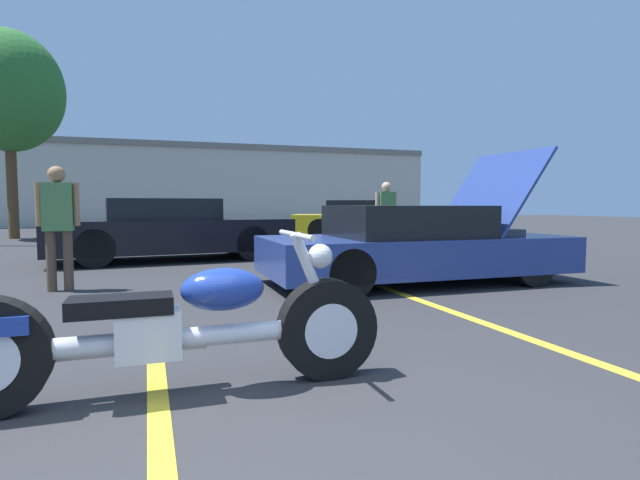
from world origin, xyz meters
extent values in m
cube|color=yellow|center=(0.03, 1.61, 0.00)|extent=(0.12, 5.59, 0.01)
cube|color=yellow|center=(3.01, 1.61, 0.00)|extent=(0.12, 5.59, 0.01)
cube|color=beige|center=(0.00, 27.39, 2.20)|extent=(32.00, 4.00, 4.40)
cube|color=slate|center=(0.00, 27.39, 4.25)|extent=(32.00, 4.20, 0.30)
cylinder|color=brown|center=(-4.15, 16.98, 1.66)|extent=(0.32, 0.32, 3.32)
ellipsoid|color=#2D702D|center=(-4.15, 16.98, 4.78)|extent=(3.38, 3.38, 3.89)
cylinder|color=black|center=(1.09, 1.23, 0.32)|extent=(0.65, 0.16, 0.65)
cylinder|color=silver|center=(1.09, 1.23, 0.32)|extent=(0.36, 0.17, 0.36)
cylinder|color=silver|center=(0.13, 1.23, 0.34)|extent=(1.63, 0.13, 0.12)
cube|color=silver|center=(-0.01, 1.23, 0.38)|extent=(0.36, 0.24, 0.28)
ellipsoid|color=navy|center=(0.42, 1.23, 0.62)|extent=(0.50, 0.28, 0.26)
cube|color=black|center=(-0.16, 1.23, 0.56)|extent=(0.57, 0.26, 0.10)
cylinder|color=silver|center=(0.99, 1.23, 0.65)|extent=(0.31, 0.07, 0.63)
cylinder|color=silver|center=(0.88, 1.23, 0.94)|extent=(0.04, 0.70, 0.04)
sphere|color=silver|center=(1.04, 1.23, 0.80)|extent=(0.16, 0.16, 0.16)
cylinder|color=silver|center=(-0.30, 1.34, 0.28)|extent=(1.25, 0.09, 0.09)
cube|color=navy|center=(3.65, 4.54, 0.42)|extent=(4.38, 1.91, 0.50)
cube|color=black|center=(3.48, 4.54, 0.89)|extent=(1.98, 1.69, 0.44)
cylinder|color=black|center=(5.00, 3.70, 0.30)|extent=(0.61, 0.23, 0.61)
cylinder|color=black|center=(5.02, 5.34, 0.30)|extent=(0.61, 0.23, 0.61)
cylinder|color=black|center=(2.29, 3.73, 0.30)|extent=(0.61, 0.23, 0.61)
cylinder|color=black|center=(2.31, 5.37, 0.30)|extent=(0.61, 0.23, 0.61)
cube|color=navy|center=(4.90, 4.52, 1.30)|extent=(0.93, 1.72, 1.27)
cube|color=#4C4C51|center=(4.85, 4.52, 0.63)|extent=(0.61, 1.03, 0.28)
cube|color=black|center=(0.47, 8.78, 0.51)|extent=(4.80, 2.26, 0.64)
cube|color=black|center=(0.29, 8.77, 1.04)|extent=(2.23, 1.85, 0.41)
cylinder|color=black|center=(1.98, 8.08, 0.35)|extent=(0.72, 0.28, 0.70)
cylinder|color=black|center=(1.84, 9.73, 0.35)|extent=(0.72, 0.28, 0.70)
cylinder|color=black|center=(-0.89, 7.84, 0.35)|extent=(0.72, 0.28, 0.70)
cylinder|color=black|center=(-1.04, 9.48, 0.35)|extent=(0.72, 0.28, 0.70)
cube|color=yellow|center=(6.50, 12.58, 0.50)|extent=(4.87, 3.38, 0.61)
cube|color=black|center=(6.33, 12.65, 1.03)|extent=(2.50, 2.26, 0.45)
cylinder|color=black|center=(7.50, 11.32, 0.35)|extent=(0.73, 0.47, 0.70)
cylinder|color=black|center=(8.09, 12.77, 0.35)|extent=(0.73, 0.47, 0.70)
cylinder|color=black|center=(4.90, 12.40, 0.35)|extent=(0.73, 0.47, 0.70)
cylinder|color=black|center=(5.50, 13.84, 0.35)|extent=(0.73, 0.47, 0.70)
cylinder|color=brown|center=(-1.20, 5.44, 0.39)|extent=(0.12, 0.12, 0.79)
cylinder|color=brown|center=(-1.00, 5.44, 0.39)|extent=(0.12, 0.12, 0.79)
cube|color=#4C7F47|center=(-1.10, 5.44, 1.10)|extent=(0.36, 0.20, 0.62)
cylinder|color=#9E704C|center=(-1.32, 5.44, 1.13)|extent=(0.08, 0.08, 0.56)
cylinder|color=#9E704C|center=(-0.88, 5.44, 1.13)|extent=(0.08, 0.08, 0.56)
sphere|color=#9E704C|center=(-1.10, 5.44, 1.52)|extent=(0.21, 0.21, 0.21)
cylinder|color=gray|center=(4.83, 8.03, 0.39)|extent=(0.12, 0.12, 0.78)
cylinder|color=gray|center=(5.03, 8.03, 0.39)|extent=(0.12, 0.12, 0.78)
cube|color=#4C7F47|center=(4.93, 8.03, 1.09)|extent=(0.36, 0.20, 0.62)
cylinder|color=tan|center=(4.71, 8.03, 1.12)|extent=(0.08, 0.08, 0.56)
cylinder|color=tan|center=(5.15, 8.03, 1.12)|extent=(0.08, 0.08, 0.56)
sphere|color=tan|center=(4.93, 8.03, 1.51)|extent=(0.21, 0.21, 0.21)
camera|label=1|loc=(-0.01, -1.78, 1.13)|focal=28.00mm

